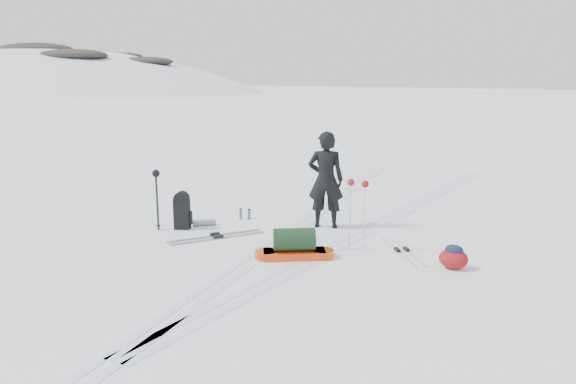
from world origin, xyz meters
name	(u,v)px	position (x,y,z in m)	size (l,w,h in m)	color
ground	(280,240)	(0.00, 0.00, 0.00)	(200.00, 200.00, 0.00)	white
ski_tracks	(327,232)	(0.61, 0.88, 0.00)	(3.38, 17.97, 0.01)	silver
skier	(326,180)	(0.44, 1.21, 0.99)	(0.72, 0.47, 1.98)	black
pulk_sled	(294,247)	(0.69, -0.84, 0.20)	(1.38, 1.01, 0.52)	#E43C0D
expedition_rucksack	(185,211)	(-2.10, -0.12, 0.36)	(0.68, 0.74, 0.77)	black
ski_poles_black	(156,181)	(-2.52, -0.45, 1.01)	(0.17, 0.15, 1.24)	black
ski_poles_silver	(358,191)	(1.52, 0.03, 1.08)	(0.41, 0.17, 1.29)	#B3B6BA
touring_skis_grey	(217,237)	(-1.18, -0.39, 0.02)	(1.37, 1.70, 0.07)	#9C9EA4
touring_skis_white	(402,251)	(2.28, 0.30, 0.01)	(1.21, 1.53, 0.06)	silver
rope_coil	(309,249)	(0.77, -0.38, 0.03)	(0.45, 0.45, 0.05)	#5ABFDC
small_daypack	(453,257)	(3.25, -0.21, 0.19)	(0.59, 0.57, 0.40)	maroon
thermos_pair	(245,214)	(-1.37, 1.04, 0.11)	(0.22, 0.18, 0.24)	#57595E
stuff_sack	(283,238)	(0.16, -0.18, 0.11)	(0.36, 0.27, 0.22)	black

